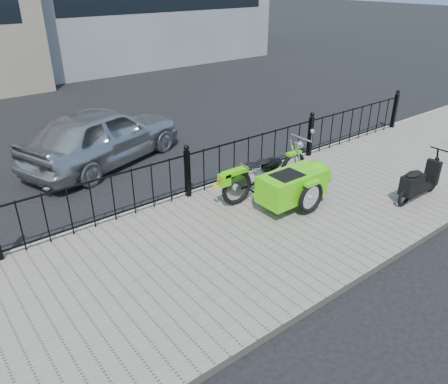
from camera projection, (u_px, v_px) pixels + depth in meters
ground at (229, 228)px, 7.83m from camera, size 120.00×120.00×0.00m
sidewalk at (247, 237)px, 7.45m from camera, size 30.00×3.80×0.12m
curb at (185, 196)px, 8.81m from camera, size 30.00×0.10×0.12m
iron_fence at (188, 174)px, 8.48m from camera, size 14.11×0.11×1.08m
motorcycle_sidecar at (293, 180)px, 8.23m from camera, size 2.28×1.48×0.98m
scooter at (418, 183)px, 8.38m from camera, size 1.37×0.40×0.92m
spare_tire at (312, 194)px, 8.13m from camera, size 0.55×0.27×0.56m
sedan_car at (103, 135)px, 10.20m from camera, size 4.36×2.88×1.38m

